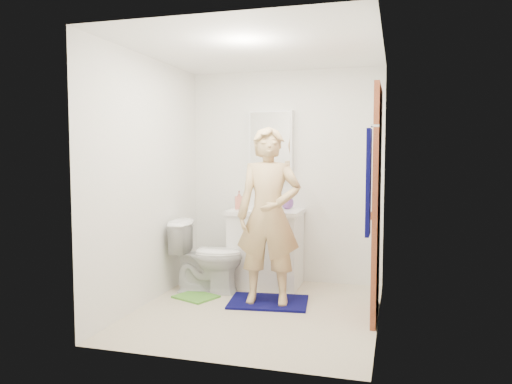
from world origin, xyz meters
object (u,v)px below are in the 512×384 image
vanity_cabinet (266,250)px  toilet (208,256)px  towel (369,182)px  toothbrush_cup (288,204)px  medicine_cabinet (271,142)px  soap_dispenser (239,200)px  man (269,216)px

vanity_cabinet → toilet: 0.68m
towel → toothbrush_cup: (-0.96, 1.59, -0.35)m
medicine_cabinet → soap_dispenser: size_ratio=3.41×
towel → toothbrush_cup: size_ratio=5.89×
toilet → soap_dispenser: 0.72m
man → soap_dispenser: bearing=122.7°
soap_dispenser → man: man is taller
vanity_cabinet → toothbrush_cup: bearing=26.8°
vanity_cabinet → soap_dispenser: 0.63m
vanity_cabinet → man: man is taller
towel → soap_dispenser: bearing=135.8°
towel → medicine_cabinet: bearing=124.6°
medicine_cabinet → towel: (1.18, -1.71, -0.35)m
towel → toilet: size_ratio=1.05×
vanity_cabinet → toilet: vanity_cabinet is taller
soap_dispenser → man: 0.82m
towel → soap_dispenser: (-1.48, 1.44, -0.30)m
medicine_cabinet → man: size_ratio=0.41×
toilet → man: bearing=-116.5°
soap_dispenser → toothbrush_cup: 0.54m
toilet → soap_dispenser: (0.23, 0.37, 0.57)m
medicine_cabinet → soap_dispenser: bearing=-137.8°
vanity_cabinet → towel: bearing=-51.5°
vanity_cabinet → soap_dispenser: size_ratio=3.89×
vanity_cabinet → toothbrush_cup: (0.22, 0.11, 0.50)m
vanity_cabinet → medicine_cabinet: size_ratio=1.14×
towel → soap_dispenser: 2.08m
towel → toilet: 2.20m
medicine_cabinet → vanity_cabinet: bearing=-90.0°
medicine_cabinet → toothbrush_cup: 0.74m
medicine_cabinet → towel: medicine_cabinet is taller
soap_dispenser → man: bearing=-51.9°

